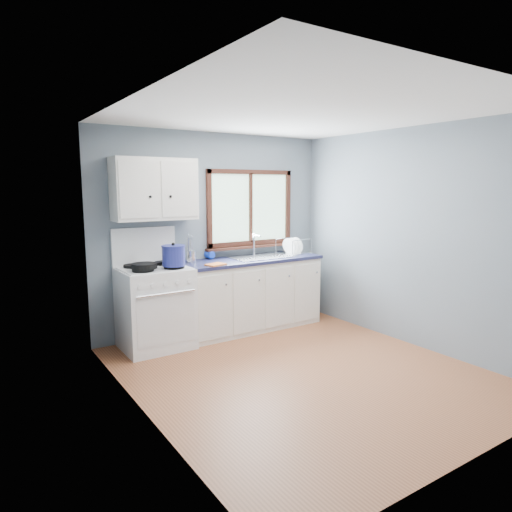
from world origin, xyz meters
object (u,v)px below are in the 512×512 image
thermos (189,250)px  dish_rack (293,249)px  base_cabinets (251,297)px  utensil_crock (191,256)px  gas_range (155,305)px  skillet (145,266)px  stockpot (173,255)px  sink (262,262)px

thermos → dish_rack: size_ratio=0.62×
base_cabinets → dish_rack: 0.92m
utensil_crock → thermos: utensil_crock is taller
gas_range → skillet: bearing=-135.9°
skillet → dish_rack: size_ratio=0.92×
gas_range → utensil_crock: size_ratio=3.71×
gas_range → skillet: (-0.16, -0.16, 0.49)m
stockpot → dish_rack: bearing=6.9°
gas_range → utensil_crock: bearing=15.1°
dish_rack → thermos: bearing=162.9°
thermos → dish_rack: (1.49, -0.15, -0.09)m
utensil_crock → sink: bearing=-7.5°
gas_range → dish_rack: size_ratio=2.86×
gas_range → skillet: size_ratio=3.11×
sink → stockpot: (-1.32, -0.19, 0.22)m
skillet → utensil_crock: bearing=3.8°
skillet → gas_range: bearing=24.6°
gas_range → sink: gas_range is taller
base_cabinets → dish_rack: (0.72, 0.03, 0.57)m
skillet → dish_rack: dish_rack is taller
gas_range → thermos: bearing=20.5°
base_cabinets → thermos: thermos is taller
skillet → thermos: 0.79m
skillet → dish_rack: (2.18, 0.21, -0.01)m
gas_range → sink: 1.53m
gas_range → sink: bearing=0.7°
base_cabinets → dish_rack: dish_rack is taller
base_cabinets → utensil_crock: 0.98m
stockpot → thermos: stockpot is taller
skillet → stockpot: stockpot is taller
utensil_crock → gas_range: bearing=-164.9°
sink → stockpot: bearing=-171.7°
skillet → base_cabinets: bearing=-12.8°
base_cabinets → utensil_crock: (-0.77, 0.13, 0.59)m
sink → skillet: bearing=-174.0°
thermos → dish_rack: bearing=-5.8°
thermos → dish_rack: 1.50m
stockpot → thermos: bearing=45.5°
stockpot → base_cabinets: bearing=9.7°
base_cabinets → stockpot: bearing=-170.3°
base_cabinets → utensil_crock: utensil_crock is taller
dish_rack → base_cabinets: bearing=171.1°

